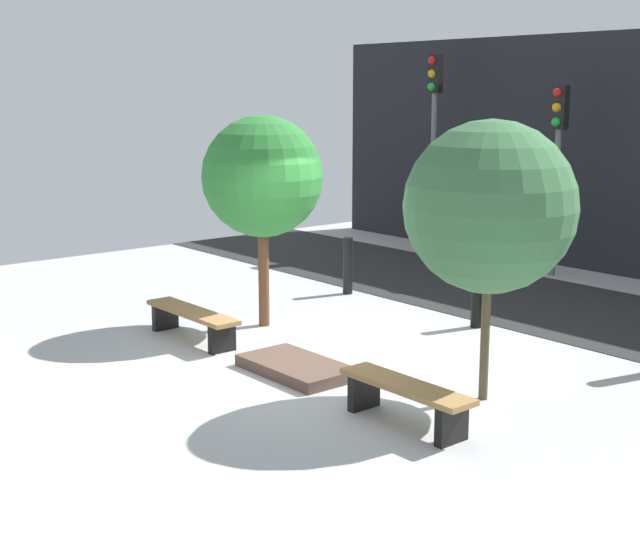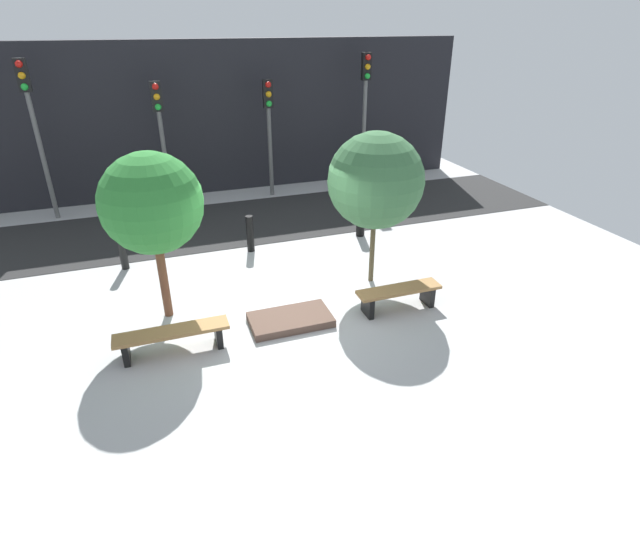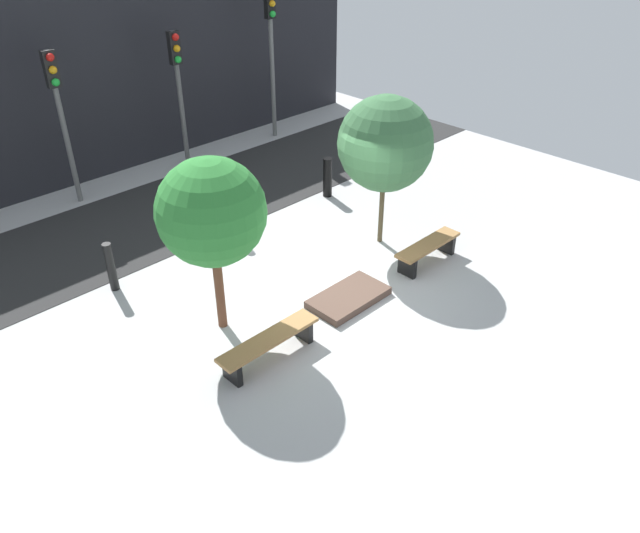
# 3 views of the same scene
# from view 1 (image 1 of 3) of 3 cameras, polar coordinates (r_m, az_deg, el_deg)

# --- Properties ---
(ground_plane) EXTENTS (18.00, 18.00, 0.00)m
(ground_plane) POSITION_cam_1_polar(r_m,az_deg,el_deg) (11.26, 0.70, -6.27)
(ground_plane) COLOR #B0B0B0
(road_strip) EXTENTS (18.00, 3.39, 0.01)m
(road_strip) POSITION_cam_1_polar(r_m,az_deg,el_deg) (14.67, 14.88, -2.48)
(road_strip) COLOR #282828
(road_strip) RESTS_ON ground
(bench_left) EXTENTS (1.83, 0.39, 0.43)m
(bench_left) POSITION_cam_1_polar(r_m,az_deg,el_deg) (12.36, -8.19, -3.29)
(bench_left) COLOR black
(bench_left) RESTS_ON ground
(bench_right) EXTENTS (1.62, 0.40, 0.45)m
(bench_right) POSITION_cam_1_polar(r_m,az_deg,el_deg) (9.25, 5.51, -8.21)
(bench_right) COLOR black
(bench_right) RESTS_ON ground
(planter_bed) EXTENTS (1.46, 0.81, 0.14)m
(planter_bed) POSITION_cam_1_polar(r_m,az_deg,el_deg) (10.91, -1.51, -6.47)
(planter_bed) COLOR brown
(planter_bed) RESTS_ON ground
(tree_behind_left_bench) EXTENTS (1.73, 1.73, 3.05)m
(tree_behind_left_bench) POSITION_cam_1_polar(r_m,az_deg,el_deg) (12.71, -3.70, 5.73)
(tree_behind_left_bench) COLOR brown
(tree_behind_left_bench) RESTS_ON ground
(tree_behind_right_bench) EXTENTS (1.87, 1.87, 3.10)m
(tree_behind_right_bench) POSITION_cam_1_polar(r_m,az_deg,el_deg) (9.72, 10.82, 3.75)
(tree_behind_right_bench) COLOR brown
(tree_behind_right_bench) RESTS_ON ground
(bollard_far_left) EXTENTS (0.16, 0.16, 0.97)m
(bollard_far_left) POSITION_cam_1_polar(r_m,az_deg,el_deg) (14.98, 1.79, 0.06)
(bollard_far_left) COLOR black
(bollard_far_left) RESTS_ON ground
(bollard_left) EXTENTS (0.17, 0.17, 0.87)m
(bollard_left) POSITION_cam_1_polar(r_m,az_deg,el_deg) (13.06, 10.02, -1.99)
(bollard_left) COLOR black
(bollard_left) RESTS_ON ground
(traffic_light_west) EXTENTS (0.28, 0.27, 4.10)m
(traffic_light_west) POSITION_cam_1_polar(r_m,az_deg,el_deg) (18.71, 7.30, 9.38)
(traffic_light_west) COLOR #616161
(traffic_light_west) RESTS_ON ground
(traffic_light_mid_west) EXTENTS (0.28, 0.27, 3.47)m
(traffic_light_mid_west) POSITION_cam_1_polar(r_m,az_deg,el_deg) (16.80, 14.98, 7.51)
(traffic_light_mid_west) COLOR #5E5E5E
(traffic_light_mid_west) RESTS_ON ground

